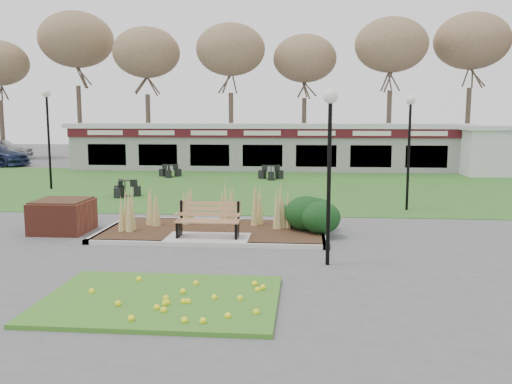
# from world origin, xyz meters

# --- Properties ---
(ground) EXTENTS (100.00, 100.00, 0.00)m
(ground) POSITION_xyz_m (0.00, 0.00, 0.00)
(ground) COLOR #515154
(ground) RESTS_ON ground
(lawn) EXTENTS (34.00, 16.00, 0.02)m
(lawn) POSITION_xyz_m (0.00, 12.00, 0.01)
(lawn) COLOR #32631F
(lawn) RESTS_ON ground
(flower_bed) EXTENTS (4.20, 3.00, 0.16)m
(flower_bed) POSITION_xyz_m (0.00, -4.60, 0.07)
(flower_bed) COLOR #3E7521
(flower_bed) RESTS_ON ground
(planting_bed) EXTENTS (6.75, 3.40, 1.27)m
(planting_bed) POSITION_xyz_m (1.27, 1.35, 0.37)
(planting_bed) COLOR #372416
(planting_bed) RESTS_ON ground
(park_bench) EXTENTS (1.70, 0.66, 0.93)m
(park_bench) POSITION_xyz_m (0.00, 0.25, 0.59)
(park_bench) COLOR #AB7A4D
(park_bench) RESTS_ON ground
(brick_planter) EXTENTS (1.50, 1.50, 0.95)m
(brick_planter) POSITION_xyz_m (-4.40, 1.00, 0.48)
(brick_planter) COLOR brown
(brick_planter) RESTS_ON ground
(food_pavilion) EXTENTS (24.60, 3.40, 2.90)m
(food_pavilion) POSITION_xyz_m (0.00, 19.96, 1.48)
(food_pavilion) COLOR gray
(food_pavilion) RESTS_ON ground
(service_hut) EXTENTS (4.40, 3.40, 2.83)m
(service_hut) POSITION_xyz_m (13.50, 18.00, 1.45)
(service_hut) COLOR silver
(service_hut) RESTS_ON ground
(tree_backdrop) EXTENTS (47.24, 5.24, 10.36)m
(tree_backdrop) POSITION_xyz_m (0.00, 28.00, 8.36)
(tree_backdrop) COLOR #47382B
(tree_backdrop) RESTS_ON ground
(lamp_post_near_left) EXTENTS (0.32, 0.32, 3.90)m
(lamp_post_near_left) POSITION_xyz_m (3.08, -1.84, 2.85)
(lamp_post_near_left) COLOR black
(lamp_post_near_left) RESTS_ON ground
(lamp_post_mid_left) EXTENTS (0.38, 0.38, 4.55)m
(lamp_post_mid_left) POSITION_xyz_m (-9.07, 9.93, 3.31)
(lamp_post_mid_left) COLOR black
(lamp_post_mid_left) RESTS_ON ground
(lamp_post_mid_right) EXTENTS (0.34, 0.34, 4.05)m
(lamp_post_mid_right) POSITION_xyz_m (6.18, 5.63, 2.95)
(lamp_post_mid_right) COLOR black
(lamp_post_mid_right) RESTS_ON ground
(bistro_set_a) EXTENTS (1.25, 1.15, 0.67)m
(bistro_set_a) POSITION_xyz_m (-4.89, 15.38, 0.24)
(bistro_set_a) COLOR black
(bistro_set_a) RESTS_ON ground
(bistro_set_b) EXTENTS (1.24, 1.20, 0.67)m
(bistro_set_b) POSITION_xyz_m (-4.90, 7.94, 0.24)
(bistro_set_b) COLOR black
(bistro_set_b) RESTS_ON ground
(bistro_set_d) EXTENTS (1.35, 1.23, 0.72)m
(bistro_set_d) POSITION_xyz_m (0.75, 14.74, 0.26)
(bistro_set_d) COLOR black
(bistro_set_d) RESTS_ON ground
(car_silver) EXTENTS (5.17, 3.05, 1.65)m
(car_silver) POSITION_xyz_m (-21.42, 27.00, 0.82)
(car_silver) COLOR #B4B4B9
(car_silver) RESTS_ON ground
(car_black) EXTENTS (4.17, 2.21, 1.31)m
(car_black) POSITION_xyz_m (-8.61, 21.32, 0.65)
(car_black) COLOR black
(car_black) RESTS_ON ground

